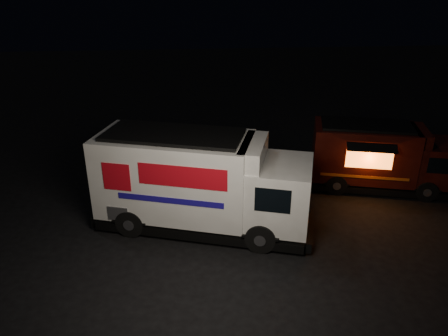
# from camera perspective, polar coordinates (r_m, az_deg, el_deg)

# --- Properties ---
(ground) EXTENTS (80.00, 80.00, 0.00)m
(ground) POSITION_cam_1_polar(r_m,az_deg,el_deg) (15.01, -0.90, -9.13)
(ground) COLOR black
(ground) RESTS_ON ground
(white_truck) EXTENTS (7.98, 4.70, 3.42)m
(white_truck) POSITION_cam_1_polar(r_m,az_deg,el_deg) (14.88, -2.67, -1.88)
(white_truck) COLOR white
(white_truck) RESTS_ON ground
(red_truck) EXTENTS (6.23, 3.59, 2.73)m
(red_truck) POSITION_cam_1_polar(r_m,az_deg,el_deg) (18.95, 19.95, 1.39)
(red_truck) COLOR #3C100B
(red_truck) RESTS_ON ground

